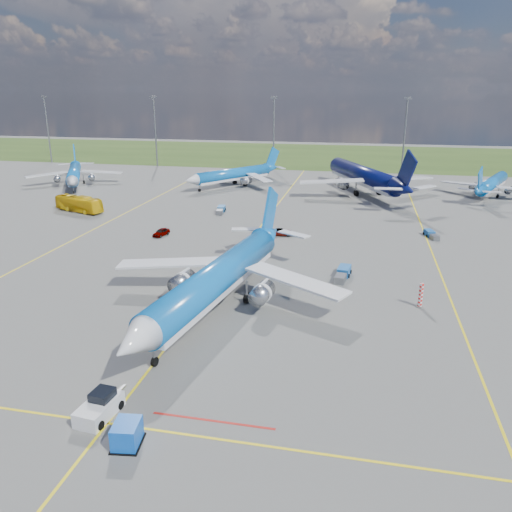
% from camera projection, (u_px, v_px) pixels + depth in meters
% --- Properties ---
extents(ground, '(400.00, 400.00, 0.00)m').
position_uv_depth(ground, '(191.00, 315.00, 57.50)').
color(ground, '#5B5B59').
rests_on(ground, ground).
extents(grass_strip, '(400.00, 80.00, 0.01)m').
position_uv_depth(grass_strip, '(316.00, 155.00, 196.60)').
color(grass_strip, '#2D4719').
rests_on(grass_strip, ground).
extents(taxiway_lines, '(60.25, 160.00, 0.02)m').
position_uv_depth(taxiway_lines, '(247.00, 246.00, 83.15)').
color(taxiway_lines, yellow).
rests_on(taxiway_lines, ground).
extents(floodlight_masts, '(202.20, 0.50, 22.70)m').
position_uv_depth(floodlight_masts, '(338.00, 131.00, 153.54)').
color(floodlight_masts, slate).
rests_on(floodlight_masts, ground).
extents(warning_post, '(0.50, 0.50, 3.00)m').
position_uv_depth(warning_post, '(421.00, 295.00, 59.32)').
color(warning_post, red).
rests_on(warning_post, ground).
extents(bg_jet_nw, '(40.88, 44.11, 9.28)m').
position_uv_depth(bg_jet_nw, '(75.00, 185.00, 134.97)').
color(bg_jet_nw, blue).
rests_on(bg_jet_nw, ground).
extents(bg_jet_nnw, '(41.08, 43.15, 9.00)m').
position_uv_depth(bg_jet_nnw, '(234.00, 186.00, 134.33)').
color(bg_jet_nnw, blue).
rests_on(bg_jet_nnw, ground).
extents(bg_jet_n, '(53.77, 59.40, 12.68)m').
position_uv_depth(bg_jet_n, '(362.00, 193.00, 125.49)').
color(bg_jet_n, '#080E43').
rests_on(bg_jet_n, ground).
extents(bg_jet_ne, '(35.87, 39.89, 8.56)m').
position_uv_depth(bg_jet_ne, '(490.00, 195.00, 122.47)').
color(bg_jet_ne, blue).
rests_on(bg_jet_ne, ground).
extents(main_airliner, '(38.49, 46.86, 11.08)m').
position_uv_depth(main_airliner, '(218.00, 308.00, 59.51)').
color(main_airliner, blue).
rests_on(main_airliner, ground).
extents(pushback_tug, '(2.59, 5.87, 1.96)m').
position_uv_depth(pushback_tug, '(100.00, 407.00, 39.68)').
color(pushback_tug, silver).
rests_on(pushback_tug, ground).
extents(uld_container, '(2.12, 2.51, 1.83)m').
position_uv_depth(uld_container, '(127.00, 434.00, 36.37)').
color(uld_container, blue).
rests_on(uld_container, ground).
extents(apron_bus, '(12.22, 6.72, 3.34)m').
position_uv_depth(apron_bus, '(79.00, 204.00, 105.71)').
color(apron_bus, yellow).
rests_on(apron_bus, ground).
extents(service_car_a, '(2.32, 4.05, 1.30)m').
position_uv_depth(service_car_a, '(161.00, 232.00, 88.53)').
color(service_car_a, '#999999').
rests_on(service_car_a, ground).
extents(service_car_b, '(4.56, 2.46, 1.22)m').
position_uv_depth(service_car_b, '(282.00, 232.00, 88.76)').
color(service_car_b, '#999999').
rests_on(service_car_b, ground).
extents(service_car_c, '(3.86, 3.89, 1.13)m').
position_uv_depth(service_car_c, '(261.00, 249.00, 79.41)').
color(service_car_c, '#999999').
rests_on(service_car_c, ground).
extents(baggage_tug_w, '(2.13, 5.62, 1.23)m').
position_uv_depth(baggage_tug_w, '(343.00, 274.00, 68.92)').
color(baggage_tug_w, '#1B5AA5').
rests_on(baggage_tug_w, ground).
extents(baggage_tug_c, '(2.06, 5.27, 1.15)m').
position_uv_depth(baggage_tug_c, '(221.00, 210.00, 105.44)').
color(baggage_tug_c, '#1A599E').
rests_on(baggage_tug_c, ground).
extents(baggage_tug_e, '(2.38, 4.80, 1.04)m').
position_uv_depth(baggage_tug_e, '(431.00, 235.00, 87.69)').
color(baggage_tug_e, '#1A569F').
rests_on(baggage_tug_e, ground).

